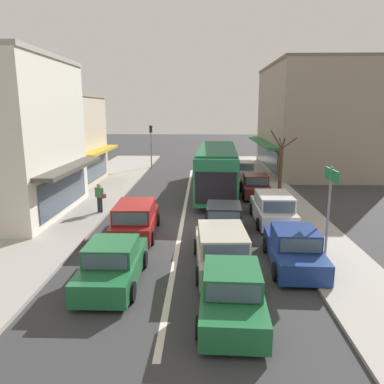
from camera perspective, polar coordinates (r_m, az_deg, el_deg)
name	(u,v)px	position (r m, az deg, el deg)	size (l,w,h in m)	color
ground_plane	(181,229)	(18.49, -1.69, -5.60)	(140.00, 140.00, 0.00)	#353538
lane_centre_line	(185,208)	(22.32, -1.10, -2.40)	(0.20, 28.00, 0.01)	silver
sidewalk_left	(82,198)	(25.45, -16.35, -0.88)	(5.20, 44.00, 0.14)	#A39E96
kerb_right	(282,199)	(24.76, 13.62, -1.12)	(2.80, 44.00, 0.12)	#A39E96
shopfront_mid_block	(53,141)	(30.18, -20.36, 7.32)	(7.20, 7.82, 6.84)	beige
building_right_far	(316,119)	(36.92, 18.39, 10.51)	(9.87, 13.54, 9.71)	gray
city_bus	(217,167)	(25.60, 3.83, 3.81)	(3.10, 10.96, 3.23)	#237A4C
wagon_adjacent_lane_trail	(136,220)	(17.56, -8.59, -4.18)	(2.04, 4.55, 1.58)	maroon
wagon_queue_gap_filler	(221,250)	(13.83, 4.50, -8.75)	(2.09, 4.58, 1.58)	#B7B29E
sedan_queue_far_back	(232,293)	(11.04, 6.04, -15.03)	(2.01, 4.26, 1.47)	#1E6638
hatchback_adjacent_lane_lead	(224,221)	(17.35, 4.83, -4.41)	(1.94, 3.77, 1.54)	black
sedan_behind_bus_mid	(113,264)	(13.06, -11.96, -10.70)	(1.90, 4.20, 1.47)	#1E6638
parked_sedan_kerb_front	(294,249)	(14.59, 15.28, -8.36)	(2.01, 4.26, 1.47)	navy
parked_wagon_kerb_second	(273,209)	(19.67, 12.21, -2.51)	(1.94, 4.50, 1.58)	silver
parked_sedan_kerb_third	(255,186)	(25.59, 9.63, 0.88)	(2.02, 4.27, 1.47)	#561E19
parked_hatchback_kerb_rear	(243,171)	(31.41, 7.81, 3.18)	(1.85, 3.72, 1.54)	#B7B29E
traffic_light_downstreet	(151,139)	(37.01, -6.27, 7.97)	(0.33, 0.24, 4.20)	gray
directional_road_sign	(330,191)	(15.37, 20.32, 0.19)	(0.10, 1.40, 3.60)	gray
street_tree_right	(281,166)	(25.59, 13.37, 3.81)	(1.79, 1.77, 4.43)	brown
pedestrian_with_handbag_near	(100,196)	(21.25, -13.90, -0.58)	(0.65, 0.40, 1.63)	#232838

